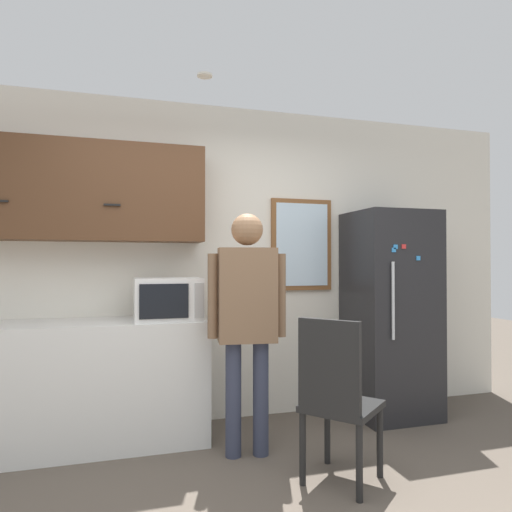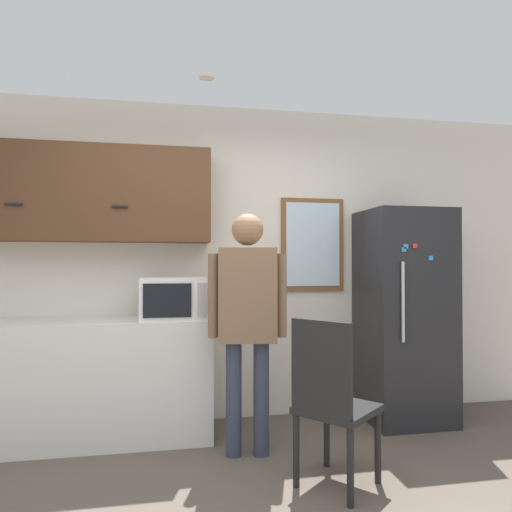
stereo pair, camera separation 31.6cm
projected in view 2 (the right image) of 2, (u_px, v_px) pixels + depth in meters
The scene contains 9 objects.
back_wall at pixel (214, 262), 3.96m from camera, with size 6.00×0.06×2.70m.
counter at pixel (68, 381), 3.42m from camera, with size 2.14×0.59×0.91m.
upper_cabinets at pixel (73, 194), 3.58m from camera, with size 2.14×0.34×0.75m.
microwave at pixel (173, 298), 3.51m from camera, with size 0.49×0.42×0.32m.
person at pixel (248, 308), 3.19m from camera, with size 0.55×0.27×1.69m.
refrigerator at pixel (404, 315), 3.90m from camera, with size 0.68×0.66×1.79m.
chair at pixel (330, 396), 2.69m from camera, with size 0.59×0.59×1.01m.
window at pixel (312, 244), 4.08m from camera, with size 0.57×0.05×0.82m.
ceiling_light at pixel (206, 78), 3.29m from camera, with size 0.11×0.11×0.01m.
Camera 2 is at (-0.37, -2.11, 1.34)m, focal length 32.00 mm.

